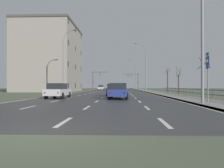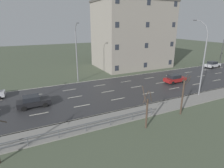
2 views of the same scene
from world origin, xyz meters
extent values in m
cube|color=#4C5642|center=(0.00, 48.00, -0.06)|extent=(160.00, 160.00, 0.12)
cube|color=#303033|center=(0.00, 60.00, 0.01)|extent=(14.00, 120.00, 0.02)
cube|color=beige|center=(-3.50, 7.40, 0.02)|extent=(0.16, 2.20, 0.01)
cube|color=beige|center=(-3.50, 12.80, 0.02)|extent=(0.16, 2.20, 0.01)
cube|color=beige|center=(-3.50, 18.20, 0.02)|extent=(0.16, 2.20, 0.01)
cube|color=beige|center=(-3.50, 23.60, 0.02)|extent=(0.16, 2.20, 0.01)
cube|color=beige|center=(-3.50, 29.00, 0.02)|extent=(0.16, 2.20, 0.01)
cube|color=beige|center=(-3.50, 34.40, 0.02)|extent=(0.16, 2.20, 0.01)
cube|color=beige|center=(-3.50, 39.80, 0.02)|extent=(0.16, 2.20, 0.01)
cube|color=beige|center=(-3.50, 45.20, 0.02)|extent=(0.16, 2.20, 0.01)
cube|color=beige|center=(-3.50, 50.60, 0.02)|extent=(0.16, 2.20, 0.01)
cube|color=beige|center=(-3.50, 56.00, 0.02)|extent=(0.16, 2.20, 0.01)
cube|color=beige|center=(-3.50, 61.40, 0.02)|extent=(0.16, 2.20, 0.01)
cube|color=beige|center=(-3.50, 66.80, 0.02)|extent=(0.16, 2.20, 0.01)
cube|color=beige|center=(-3.50, 72.20, 0.02)|extent=(0.16, 2.20, 0.01)
cube|color=beige|center=(-3.50, 77.60, 0.02)|extent=(0.16, 2.20, 0.01)
cube|color=beige|center=(-3.50, 83.00, 0.02)|extent=(0.16, 2.20, 0.01)
cube|color=beige|center=(-3.50, 88.40, 0.02)|extent=(0.16, 2.20, 0.01)
cube|color=beige|center=(-3.50, 93.80, 0.02)|extent=(0.16, 2.20, 0.01)
cube|color=beige|center=(-3.50, 99.20, 0.02)|extent=(0.16, 2.20, 0.01)
cube|color=beige|center=(-3.50, 104.60, 0.02)|extent=(0.16, 2.20, 0.01)
cube|color=beige|center=(-3.50, 110.00, 0.02)|extent=(0.16, 2.20, 0.01)
cube|color=beige|center=(-3.50, 115.40, 0.02)|extent=(0.16, 2.20, 0.01)
cube|color=beige|center=(0.00, 2.00, 0.02)|extent=(0.16, 2.20, 0.01)
cube|color=beige|center=(0.00, 7.40, 0.02)|extent=(0.16, 2.20, 0.01)
cube|color=beige|center=(0.00, 12.80, 0.02)|extent=(0.16, 2.20, 0.01)
cube|color=beige|center=(0.00, 18.20, 0.02)|extent=(0.16, 2.20, 0.01)
cube|color=beige|center=(0.00, 23.60, 0.02)|extent=(0.16, 2.20, 0.01)
cube|color=beige|center=(0.00, 29.00, 0.02)|extent=(0.16, 2.20, 0.01)
cube|color=beige|center=(0.00, 34.40, 0.02)|extent=(0.16, 2.20, 0.01)
cube|color=beige|center=(0.00, 39.80, 0.02)|extent=(0.16, 2.20, 0.01)
cube|color=beige|center=(0.00, 45.20, 0.02)|extent=(0.16, 2.20, 0.01)
cube|color=beige|center=(0.00, 50.60, 0.02)|extent=(0.16, 2.20, 0.01)
cube|color=beige|center=(0.00, 56.00, 0.02)|extent=(0.16, 2.20, 0.01)
cube|color=beige|center=(0.00, 61.40, 0.02)|extent=(0.16, 2.20, 0.01)
cube|color=beige|center=(0.00, 66.80, 0.02)|extent=(0.16, 2.20, 0.01)
cube|color=beige|center=(0.00, 72.20, 0.02)|extent=(0.16, 2.20, 0.01)
cube|color=beige|center=(0.00, 77.60, 0.02)|extent=(0.16, 2.20, 0.01)
cube|color=beige|center=(0.00, 83.00, 0.02)|extent=(0.16, 2.20, 0.01)
cube|color=beige|center=(0.00, 88.40, 0.02)|extent=(0.16, 2.20, 0.01)
cube|color=beige|center=(0.00, 93.80, 0.02)|extent=(0.16, 2.20, 0.01)
cube|color=beige|center=(0.00, 99.20, 0.02)|extent=(0.16, 2.20, 0.01)
cube|color=beige|center=(0.00, 104.60, 0.02)|extent=(0.16, 2.20, 0.01)
cube|color=beige|center=(0.00, 110.00, 0.02)|extent=(0.16, 2.20, 0.01)
cube|color=beige|center=(0.00, 115.40, 0.02)|extent=(0.16, 2.20, 0.01)
cube|color=beige|center=(3.50, 2.00, 0.02)|extent=(0.16, 2.20, 0.01)
cube|color=beige|center=(3.50, 7.40, 0.02)|extent=(0.16, 2.20, 0.01)
cube|color=beige|center=(3.50, 12.80, 0.02)|extent=(0.16, 2.20, 0.01)
cube|color=beige|center=(3.50, 18.20, 0.02)|extent=(0.16, 2.20, 0.01)
cube|color=beige|center=(3.50, 23.60, 0.02)|extent=(0.16, 2.20, 0.01)
cube|color=beige|center=(3.50, 29.00, 0.02)|extent=(0.16, 2.20, 0.01)
cube|color=beige|center=(3.50, 34.40, 0.02)|extent=(0.16, 2.20, 0.01)
cube|color=beige|center=(3.50, 39.80, 0.02)|extent=(0.16, 2.20, 0.01)
cube|color=beige|center=(3.50, 45.20, 0.02)|extent=(0.16, 2.20, 0.01)
cube|color=beige|center=(3.50, 50.60, 0.02)|extent=(0.16, 2.20, 0.01)
cube|color=beige|center=(3.50, 56.00, 0.02)|extent=(0.16, 2.20, 0.01)
cube|color=beige|center=(3.50, 61.40, 0.02)|extent=(0.16, 2.20, 0.01)
cube|color=beige|center=(3.50, 66.80, 0.02)|extent=(0.16, 2.20, 0.01)
cube|color=beige|center=(3.50, 72.20, 0.02)|extent=(0.16, 2.20, 0.01)
cube|color=beige|center=(3.50, 77.60, 0.02)|extent=(0.16, 2.20, 0.01)
cube|color=beige|center=(3.50, 83.00, 0.02)|extent=(0.16, 2.20, 0.01)
cube|color=beige|center=(3.50, 88.40, 0.02)|extent=(0.16, 2.20, 0.01)
cube|color=beige|center=(3.50, 93.80, 0.02)|extent=(0.16, 2.20, 0.01)
cube|color=beige|center=(3.50, 99.20, 0.02)|extent=(0.16, 2.20, 0.01)
cube|color=beige|center=(3.50, 104.60, 0.02)|extent=(0.16, 2.20, 0.01)
cube|color=beige|center=(3.50, 110.00, 0.02)|extent=(0.16, 2.20, 0.01)
cube|color=beige|center=(3.50, 115.40, 0.02)|extent=(0.16, 2.20, 0.01)
cube|color=beige|center=(6.85, 60.00, 0.02)|extent=(0.16, 120.00, 0.01)
cube|color=beige|center=(-6.85, 60.00, 0.02)|extent=(0.16, 120.00, 0.01)
cube|color=gray|center=(8.50, 60.00, 0.06)|extent=(3.00, 120.00, 0.12)
cube|color=slate|center=(7.08, 60.00, 0.06)|extent=(0.16, 120.00, 0.12)
cube|color=#515459|center=(9.85, 20.72, 0.95)|extent=(0.06, 29.62, 0.08)
cube|color=#515459|center=(9.85, 20.72, 0.55)|extent=(0.06, 29.62, 0.08)
cylinder|color=#515459|center=(9.85, 13.99, 0.50)|extent=(0.07, 0.07, 1.00)
cylinder|color=#515459|center=(9.85, 16.68, 0.50)|extent=(0.07, 0.07, 1.00)
cylinder|color=#515459|center=(9.85, 19.37, 0.50)|extent=(0.07, 0.07, 1.00)
cylinder|color=#515459|center=(9.85, 22.06, 0.50)|extent=(0.07, 0.07, 1.00)
cylinder|color=#515459|center=(9.85, 24.76, 0.50)|extent=(0.07, 0.07, 1.00)
cylinder|color=#515459|center=(9.85, 27.45, 0.50)|extent=(0.07, 0.07, 1.00)
cylinder|color=#515459|center=(9.85, 30.14, 0.50)|extent=(0.07, 0.07, 1.00)
cylinder|color=#515459|center=(9.85, 32.84, 0.50)|extent=(0.07, 0.07, 1.00)
cylinder|color=#515459|center=(9.85, 35.53, 0.50)|extent=(0.07, 0.07, 1.00)
cylinder|color=slate|center=(7.60, 9.99, 4.32)|extent=(0.20, 0.20, 8.65)
cylinder|color=slate|center=(7.60, 46.16, 4.58)|extent=(0.20, 0.20, 9.16)
cylinder|color=slate|center=(7.37, 46.16, 9.66)|extent=(0.56, 0.11, 1.04)
cylinder|color=slate|center=(6.69, 46.16, 10.46)|extent=(0.96, 0.11, 0.72)
cylinder|color=slate|center=(5.71, 46.16, 10.87)|extent=(1.09, 0.11, 0.30)
cube|color=#333335|center=(5.17, 46.16, 10.92)|extent=(0.56, 0.24, 0.12)
cylinder|color=slate|center=(7.60, 82.32, 4.71)|extent=(0.20, 0.20, 9.42)
cylinder|color=slate|center=(7.37, 82.32, 9.91)|extent=(0.55, 0.11, 1.02)
cylinder|color=slate|center=(6.71, 82.32, 10.70)|extent=(0.94, 0.11, 0.71)
cylinder|color=slate|center=(5.74, 82.32, 11.10)|extent=(1.08, 0.11, 0.29)
cube|color=#333335|center=(5.21, 82.32, 11.15)|extent=(0.56, 0.24, 0.12)
cylinder|color=slate|center=(-7.60, 31.69, 4.60)|extent=(0.20, 0.20, 9.21)
cylinder|color=slate|center=(-7.42, 31.69, 9.59)|extent=(0.46, 0.11, 0.81)
cylinder|color=slate|center=(-6.89, 31.69, 10.22)|extent=(0.76, 0.11, 0.58)
cylinder|color=slate|center=(-6.13, 31.69, 10.53)|extent=(0.85, 0.11, 0.26)
cube|color=#333335|center=(-5.71, 31.69, 10.56)|extent=(0.56, 0.24, 0.12)
cylinder|color=slate|center=(8.40, 11.18, 1.90)|extent=(0.09, 0.09, 3.80)
cube|color=#146633|center=(8.38, 11.18, 3.65)|extent=(0.03, 0.56, 0.24)
cube|color=navy|center=(8.38, 11.18, 3.15)|extent=(0.03, 0.68, 0.68)
cube|color=white|center=(8.36, 11.18, 3.15)|extent=(0.01, 0.44, 0.22)
cube|color=navy|center=(8.38, 11.18, 2.68)|extent=(0.03, 0.52, 0.22)
cylinder|color=#38383A|center=(7.90, 74.97, 2.88)|extent=(0.18, 0.18, 5.77)
cylinder|color=#38383A|center=(5.20, 74.97, 5.52)|extent=(5.40, 0.12, 0.12)
cube|color=black|center=(5.47, 74.97, 4.97)|extent=(0.20, 0.28, 0.80)
sphere|color=#2D2D2D|center=(5.47, 74.82, 5.23)|extent=(0.14, 0.14, 0.14)
sphere|color=#F2AD19|center=(5.47, 74.82, 4.97)|extent=(0.14, 0.14, 0.14)
sphere|color=#2D2D2D|center=(5.47, 74.82, 4.71)|extent=(0.14, 0.14, 0.14)
cube|color=black|center=(4.39, 74.97, 4.97)|extent=(0.20, 0.28, 0.80)
sphere|color=#2D2D2D|center=(4.39, 74.82, 5.23)|extent=(0.14, 0.14, 0.14)
sphere|color=#F2AD19|center=(4.39, 74.82, 4.97)|extent=(0.14, 0.14, 0.14)
sphere|color=#2D2D2D|center=(4.39, 74.82, 4.71)|extent=(0.14, 0.14, 0.14)
cube|color=black|center=(7.68, 74.92, 2.60)|extent=(0.18, 0.12, 0.32)
cylinder|color=#38383A|center=(-7.90, 73.11, 3.19)|extent=(0.18, 0.18, 6.38)
cylinder|color=#38383A|center=(-5.11, 73.11, 6.13)|extent=(5.58, 0.12, 0.12)
cube|color=black|center=(-5.39, 73.11, 5.58)|extent=(0.20, 0.28, 0.80)
sphere|color=#2D2D2D|center=(-5.39, 72.96, 5.84)|extent=(0.14, 0.14, 0.14)
sphere|color=#F2AD19|center=(-5.39, 72.96, 5.58)|extent=(0.14, 0.14, 0.14)
sphere|color=#2D2D2D|center=(-5.39, 72.96, 5.32)|extent=(0.14, 0.14, 0.14)
cube|color=black|center=(-7.68, 73.06, 2.60)|extent=(0.18, 0.12, 0.32)
cube|color=navy|center=(1.74, 16.56, 0.65)|extent=(1.98, 4.19, 0.64)
cube|color=black|center=(1.73, 16.31, 1.27)|extent=(1.67, 2.08, 0.60)
cube|color=slate|center=(1.78, 17.26, 1.25)|extent=(1.41, 0.16, 0.51)
cylinder|color=black|center=(2.62, 17.78, 0.33)|extent=(0.26, 0.67, 0.66)
cylinder|color=black|center=(1.01, 17.87, 0.33)|extent=(0.26, 0.67, 0.66)
cylinder|color=black|center=(2.48, 15.25, 0.33)|extent=(0.26, 0.67, 0.66)
cylinder|color=black|center=(0.87, 15.34, 0.33)|extent=(0.26, 0.67, 0.66)
cube|color=red|center=(0.97, 14.57, 0.65)|extent=(0.16, 0.05, 0.14)
cube|color=red|center=(2.29, 14.50, 0.65)|extent=(0.16, 0.05, 0.14)
cube|color=#B7B7BC|center=(-4.38, 65.21, 0.65)|extent=(1.96, 4.18, 0.64)
cube|color=black|center=(-4.37, 64.96, 1.27)|extent=(1.66, 2.07, 0.60)
cube|color=slate|center=(-4.42, 65.91, 1.25)|extent=(1.41, 0.15, 0.51)
cylinder|color=black|center=(-3.64, 66.52, 0.33)|extent=(0.25, 0.67, 0.66)
cylinder|color=black|center=(-5.25, 66.44, 0.33)|extent=(0.25, 0.67, 0.66)
cylinder|color=black|center=(-3.51, 63.98, 0.33)|extent=(0.25, 0.67, 0.66)
cylinder|color=black|center=(-5.13, 63.90, 0.33)|extent=(0.25, 0.67, 0.66)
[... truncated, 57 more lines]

